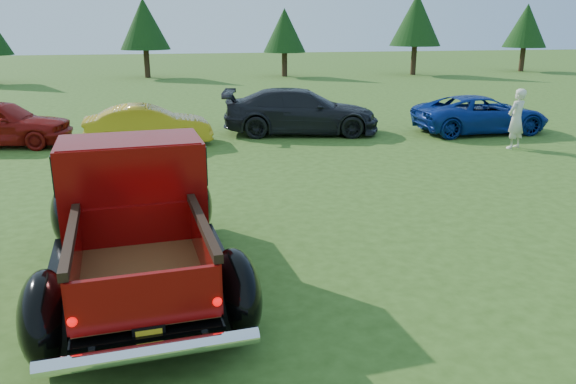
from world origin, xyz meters
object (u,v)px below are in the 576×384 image
object	(u,v)px
show_car_yellow	(148,126)
tree_mid_left	(144,24)
tree_far_east	(526,26)
pickup_truck	(135,211)
tree_mid_right	(284,31)
show_car_grey	(301,111)
spectator	(516,119)
show_car_blue	(481,114)
tree_east	(416,20)

from	to	relation	value
show_car_yellow	tree_mid_left	bearing A→B (deg)	-2.20
tree_far_east	show_car_yellow	size ratio (longest dim) A/B	1.31
tree_far_east	pickup_truck	size ratio (longest dim) A/B	0.86
tree_mid_right	show_car_grey	xyz separation A→B (m)	(-3.36, -19.83, -2.24)
tree_far_east	spectator	size ratio (longest dim) A/B	2.78
show_car_yellow	show_car_grey	xyz separation A→B (m)	(4.84, 0.97, 0.13)
pickup_truck	spectator	bearing A→B (deg)	27.15
tree_mid_left	tree_mid_right	distance (m)	9.06
tree_mid_right	spectator	xyz separation A→B (m)	(2.20, -23.29, -2.11)
show_car_blue	tree_mid_left	bearing A→B (deg)	27.19
tree_far_east	show_car_blue	xyz separation A→B (m)	(-15.50, -21.35, -2.64)
tree_mid_right	tree_far_east	xyz separation A→B (m)	(18.00, 0.50, 0.27)
show_car_grey	spectator	world-z (taller)	spectator
tree_east	tree_mid_left	bearing A→B (deg)	175.24
show_car_yellow	show_car_grey	bearing A→B (deg)	-82.97
tree_far_east	spectator	xyz separation A→B (m)	(-15.80, -23.79, -2.38)
tree_far_east	pickup_truck	xyz separation A→B (m)	(-26.05, -30.30, -2.30)
show_car_grey	spectator	distance (m)	6.55
spectator	tree_far_east	bearing A→B (deg)	-148.08
tree_east	show_car_blue	size ratio (longest dim) A/B	1.23
tree_mid_left	show_car_yellow	world-z (taller)	tree_mid_left
tree_east	tree_mid_right	bearing A→B (deg)	176.82
tree_mid_left	tree_far_east	bearing A→B (deg)	-1.06
show_car_grey	show_car_blue	xyz separation A→B (m)	(5.86, -1.03, -0.12)
tree_mid_left	show_car_grey	bearing A→B (deg)	-74.84
tree_mid_left	pickup_truck	world-z (taller)	tree_mid_left
tree_east	show_car_yellow	xyz separation A→B (m)	(-17.20, -20.30, -3.05)
show_car_yellow	spectator	distance (m)	10.69
tree_mid_right	tree_east	size ratio (longest dim) A/B	0.81
tree_mid_left	spectator	xyz separation A→B (m)	(11.20, -24.29, -2.52)
tree_east	tree_far_east	distance (m)	9.06
tree_far_east	show_car_yellow	bearing A→B (deg)	-140.89
tree_mid_right	tree_mid_left	bearing A→B (deg)	173.66
show_car_blue	show_car_grey	bearing A→B (deg)	79.50
tree_mid_left	show_car_blue	xyz separation A→B (m)	(11.50, -21.85, -2.77)
tree_mid_right	show_car_grey	world-z (taller)	tree_mid_right
tree_east	show_car_yellow	world-z (taller)	tree_east
tree_mid_right	pickup_truck	distance (m)	30.94
tree_mid_left	tree_mid_right	world-z (taller)	tree_mid_left
pickup_truck	show_car_yellow	distance (m)	9.01
pickup_truck	spectator	size ratio (longest dim) A/B	3.22
tree_mid_left	show_car_blue	size ratio (longest dim) A/B	1.14
tree_mid_right	tree_east	world-z (taller)	tree_east
tree_mid_right	show_car_yellow	distance (m)	22.48
tree_east	spectator	size ratio (longest dim) A/B	3.13
tree_far_east	tree_mid_right	bearing A→B (deg)	-178.41
show_car_grey	show_car_blue	size ratio (longest dim) A/B	1.15
pickup_truck	show_car_blue	size ratio (longest dim) A/B	1.27
tree_far_east	show_car_grey	xyz separation A→B (m)	(-21.36, -20.33, -2.52)
pickup_truck	show_car_grey	bearing A→B (deg)	59.53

